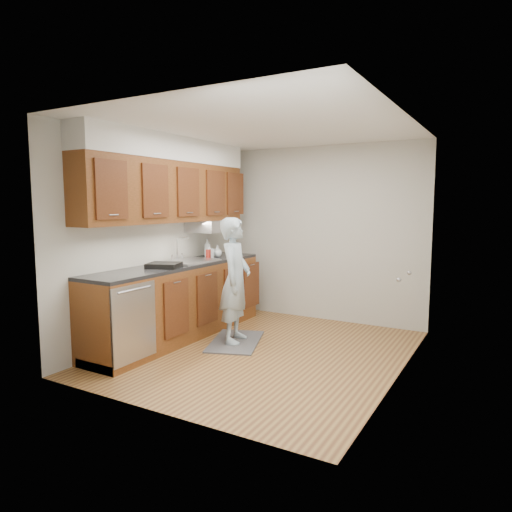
{
  "coord_description": "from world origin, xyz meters",
  "views": [
    {
      "loc": [
        2.41,
        -4.43,
        1.69
      ],
      "look_at": [
        -0.24,
        0.25,
        1.06
      ],
      "focal_mm": 32.0,
      "sensor_mm": 36.0,
      "label": 1
    }
  ],
  "objects_px": {
    "dish_rack": "(164,265)",
    "soap_bottle_c": "(217,251)",
    "soda_can": "(208,254)",
    "person": "(235,272)",
    "soap_bottle_a": "(207,247)",
    "soap_bottle_b": "(209,251)"
  },
  "relations": [
    {
      "from": "soap_bottle_b",
      "to": "soda_can",
      "type": "height_order",
      "value": "soap_bottle_b"
    },
    {
      "from": "person",
      "to": "dish_rack",
      "type": "bearing_deg",
      "value": 113.67
    },
    {
      "from": "soap_bottle_a",
      "to": "soap_bottle_b",
      "type": "distance_m",
      "value": 0.22
    },
    {
      "from": "soap_bottle_c",
      "to": "soda_can",
      "type": "bearing_deg",
      "value": -87.86
    },
    {
      "from": "soap_bottle_a",
      "to": "dish_rack",
      "type": "bearing_deg",
      "value": -78.89
    },
    {
      "from": "soda_can",
      "to": "soap_bottle_c",
      "type": "bearing_deg",
      "value": 92.14
    },
    {
      "from": "soap_bottle_c",
      "to": "person",
      "type": "bearing_deg",
      "value": -43.06
    },
    {
      "from": "person",
      "to": "soap_bottle_c",
      "type": "height_order",
      "value": "person"
    },
    {
      "from": "soap_bottle_a",
      "to": "soap_bottle_c",
      "type": "distance_m",
      "value": 0.17
    },
    {
      "from": "person",
      "to": "dish_rack",
      "type": "relative_size",
      "value": 4.73
    },
    {
      "from": "person",
      "to": "soda_can",
      "type": "relative_size",
      "value": 13.53
    },
    {
      "from": "person",
      "to": "soda_can",
      "type": "xyz_separation_m",
      "value": [
        -0.7,
        0.43,
        0.13
      ]
    },
    {
      "from": "soap_bottle_c",
      "to": "dish_rack",
      "type": "relative_size",
      "value": 0.45
    },
    {
      "from": "soap_bottle_a",
      "to": "soda_can",
      "type": "relative_size",
      "value": 1.99
    },
    {
      "from": "soap_bottle_c",
      "to": "soda_can",
      "type": "xyz_separation_m",
      "value": [
        0.01,
        -0.23,
        -0.02
      ]
    },
    {
      "from": "soap_bottle_c",
      "to": "soap_bottle_b",
      "type": "bearing_deg",
      "value": -96.54
    },
    {
      "from": "soap_bottle_a",
      "to": "soap_bottle_b",
      "type": "height_order",
      "value": "soap_bottle_a"
    },
    {
      "from": "person",
      "to": "soap_bottle_b",
      "type": "xyz_separation_m",
      "value": [
        -0.73,
        0.5,
        0.17
      ]
    },
    {
      "from": "dish_rack",
      "to": "soap_bottle_c",
      "type": "bearing_deg",
      "value": 73.76
    },
    {
      "from": "dish_rack",
      "to": "soda_can",
      "type": "bearing_deg",
      "value": 74.0
    },
    {
      "from": "soap_bottle_b",
      "to": "person",
      "type": "bearing_deg",
      "value": -34.28
    },
    {
      "from": "soap_bottle_c",
      "to": "dish_rack",
      "type": "height_order",
      "value": "soap_bottle_c"
    }
  ]
}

